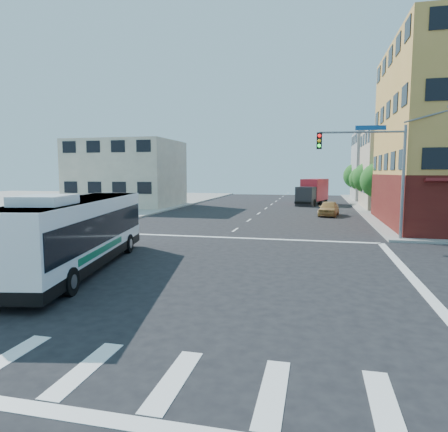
# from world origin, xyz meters

# --- Properties ---
(ground) EXTENTS (120.00, 120.00, 0.00)m
(ground) POSITION_xyz_m (0.00, 0.00, 0.00)
(ground) COLOR black
(ground) RESTS_ON ground
(sidewalk_nw) EXTENTS (50.00, 50.00, 0.15)m
(sidewalk_nw) POSITION_xyz_m (-35.00, 35.00, 0.07)
(sidewalk_nw) COLOR gray
(sidewalk_nw) RESTS_ON ground
(building_east_near) EXTENTS (12.06, 10.06, 9.00)m
(building_east_near) POSITION_xyz_m (16.98, 33.98, 4.51)
(building_east_near) COLOR tan
(building_east_near) RESTS_ON ground
(building_east_far) EXTENTS (12.06, 10.06, 10.00)m
(building_east_far) POSITION_xyz_m (16.98, 47.98, 5.01)
(building_east_far) COLOR #A6A6A1
(building_east_far) RESTS_ON ground
(building_west) EXTENTS (12.06, 10.06, 8.00)m
(building_west) POSITION_xyz_m (-17.02, 29.98, 4.01)
(building_west) COLOR beige
(building_west) RESTS_ON ground
(signal_mast_ne) EXTENTS (7.91, 1.13, 8.07)m
(signal_mast_ne) POSITION_xyz_m (9.08, 10.62, 4.98)
(signal_mast_ne) COLOR slate
(signal_mast_ne) RESTS_ON ground
(street_tree_a) EXTENTS (3.60, 3.60, 5.53)m
(street_tree_a) POSITION_xyz_m (11.90, 27.92, 3.59)
(street_tree_a) COLOR #392214
(street_tree_a) RESTS_ON ground
(street_tree_b) EXTENTS (3.80, 3.80, 5.79)m
(street_tree_b) POSITION_xyz_m (11.90, 35.92, 3.75)
(street_tree_b) COLOR #392214
(street_tree_b) RESTS_ON ground
(street_tree_c) EXTENTS (3.40, 3.40, 5.29)m
(street_tree_c) POSITION_xyz_m (11.90, 43.92, 3.46)
(street_tree_c) COLOR #392214
(street_tree_c) RESTS_ON ground
(street_tree_d) EXTENTS (4.00, 4.00, 6.03)m
(street_tree_d) POSITION_xyz_m (11.90, 51.92, 3.88)
(street_tree_d) COLOR #392214
(street_tree_d) RESTS_ON ground
(transit_bus) EXTENTS (4.59, 11.64, 3.37)m
(transit_bus) POSITION_xyz_m (-4.16, -0.24, 1.65)
(transit_bus) COLOR black
(transit_bus) RESTS_ON ground
(box_truck) EXTENTS (4.18, 7.68, 3.32)m
(box_truck) POSITION_xyz_m (5.20, 37.50, 1.61)
(box_truck) COLOR #232429
(box_truck) RESTS_ON ground
(parked_car) EXTENTS (2.29, 4.43, 1.44)m
(parked_car) POSITION_xyz_m (6.90, 24.42, 0.72)
(parked_car) COLOR tan
(parked_car) RESTS_ON ground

